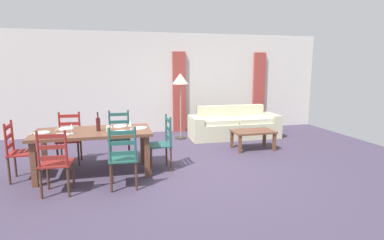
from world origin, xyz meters
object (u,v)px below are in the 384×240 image
(dining_chair_head_east, at_px, (162,143))
(wine_bottle, at_px, (98,124))
(dining_chair_far_left, at_px, (69,138))
(standing_lamp, at_px, (180,83))
(dining_table, at_px, (93,136))
(wine_glass_near_left, at_px, (72,127))
(coffee_table, at_px, (253,133))
(dining_chair_near_right, at_px, (123,158))
(wine_glass_near_right, at_px, (130,124))
(dining_chair_head_west, at_px, (19,151))
(couch, at_px, (233,126))
(dining_chair_near_left, at_px, (56,162))
(dining_chair_far_right, at_px, (119,136))
(coffee_cup_primary, at_px, (108,128))

(dining_chair_head_east, relative_size, wine_bottle, 3.04)
(wine_bottle, bearing_deg, dining_chair_far_left, 125.79)
(standing_lamp, bearing_deg, dining_table, -131.94)
(wine_glass_near_left, bearing_deg, coffee_table, 14.50)
(wine_glass_near_left, distance_m, standing_lamp, 3.31)
(dining_chair_near_right, xyz_separation_m, wine_glass_near_right, (0.15, 0.64, 0.38))
(dining_chair_head_west, height_order, couch, dining_chair_head_west)
(dining_chair_near_left, xyz_separation_m, wine_glass_near_right, (1.08, 0.64, 0.38))
(dining_table, relative_size, wine_glass_near_right, 11.80)
(dining_table, height_order, dining_chair_head_east, dining_chair_head_east)
(dining_chair_head_west, xyz_separation_m, dining_chair_head_east, (2.29, -0.03, 0.00))
(dining_chair_head_west, bearing_deg, dining_chair_far_left, 49.41)
(dining_chair_near_right, relative_size, dining_chair_head_west, 1.00)
(wine_glass_near_left, bearing_deg, dining_chair_near_left, -104.20)
(dining_chair_near_right, height_order, dining_chair_head_east, same)
(dining_chair_near_left, height_order, dining_chair_near_right, same)
(dining_table, height_order, dining_chair_far_left, dining_chair_far_left)
(dining_chair_head_east, xyz_separation_m, coffee_table, (2.14, 0.83, -0.12))
(dining_chair_far_right, distance_m, couch, 3.16)
(wine_glass_near_right, height_order, standing_lamp, standing_lamp)
(dining_chair_far_right, bearing_deg, coffee_cup_primary, -102.33)
(couch, bearing_deg, dining_chair_near_left, -143.73)
(dining_chair_far_left, bearing_deg, dining_chair_near_right, -58.67)
(dining_table, distance_m, wine_glass_near_left, 0.39)
(dining_chair_near_left, bearing_deg, dining_chair_near_right, -0.27)
(dining_chair_near_right, height_order, standing_lamp, standing_lamp)
(dining_chair_head_west, distance_m, dining_chair_head_east, 2.29)
(wine_glass_near_right, distance_m, coffee_table, 2.89)
(coffee_table, bearing_deg, dining_chair_head_east, -158.90)
(dining_table, relative_size, coffee_cup_primary, 21.11)
(wine_glass_near_right, bearing_deg, dining_chair_head_west, 175.64)
(coffee_cup_primary, bearing_deg, dining_chair_head_west, 176.30)
(dining_chair_near_right, xyz_separation_m, dining_chair_far_left, (-0.94, 1.55, 0.00))
(wine_bottle, distance_m, coffee_cup_primary, 0.19)
(dining_chair_near_left, height_order, coffee_table, dining_chair_near_left)
(wine_glass_near_right, distance_m, coffee_cup_primary, 0.36)
(wine_glass_near_left, bearing_deg, dining_chair_head_west, 170.72)
(dining_chair_near_left, height_order, standing_lamp, standing_lamp)
(dining_chair_near_left, bearing_deg, coffee_cup_primary, 43.23)
(dining_chair_head_east, bearing_deg, dining_table, 178.44)
(dining_table, distance_m, couch, 3.90)
(dining_chair_near_right, xyz_separation_m, coffee_table, (2.83, 1.57, -0.12))
(dining_chair_head_west, relative_size, couch, 0.42)
(dining_chair_near_left, distance_m, dining_chair_head_east, 1.78)
(dining_chair_far_right, height_order, coffee_table, dining_chair_far_right)
(dining_chair_near_left, relative_size, dining_chair_far_right, 1.00)
(wine_glass_near_right, height_order, coffee_table, wine_glass_near_right)
(dining_chair_far_right, distance_m, wine_glass_near_left, 1.21)
(dining_chair_near_right, height_order, wine_bottle, wine_bottle)
(wine_glass_near_left, bearing_deg, dining_chair_head_east, 4.16)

